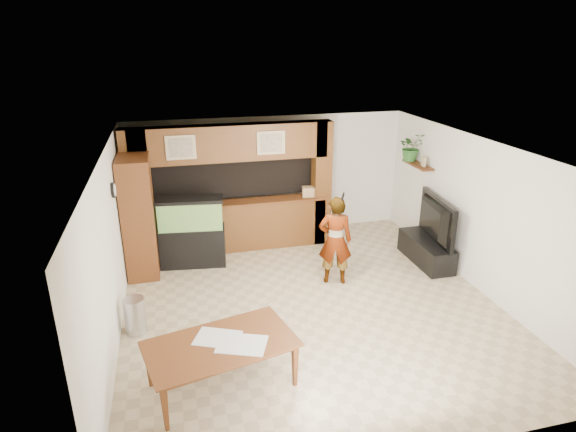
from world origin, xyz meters
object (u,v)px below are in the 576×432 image
object	(u,v)px
aquarium	(192,233)
television	(430,219)
person	(335,240)
dining_table	(223,366)
pantry_cabinet	(139,217)

from	to	relation	value
aquarium	television	bearing A→B (deg)	-5.33
person	dining_table	size ratio (longest dim) A/B	0.89
aquarium	television	size ratio (longest dim) A/B	0.92
television	person	xyz separation A→B (m)	(-2.01, -0.33, -0.08)
aquarium	dining_table	size ratio (longest dim) A/B	0.75
pantry_cabinet	dining_table	bearing A→B (deg)	-73.31
person	television	bearing A→B (deg)	-153.67
television	dining_table	xyz separation A→B (m)	(-4.29, -2.64, -0.57)
television	person	distance (m)	2.04
pantry_cabinet	person	world-z (taller)	pantry_cabinet
television	person	size ratio (longest dim) A/B	0.91
television	dining_table	size ratio (longest dim) A/B	0.81
aquarium	person	bearing A→B (deg)	-21.37
television	dining_table	world-z (taller)	television
pantry_cabinet	person	size ratio (longest dim) A/B	1.37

